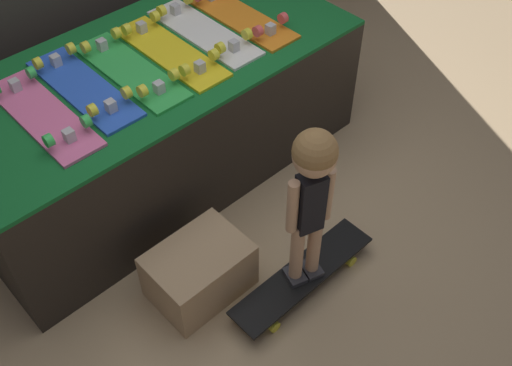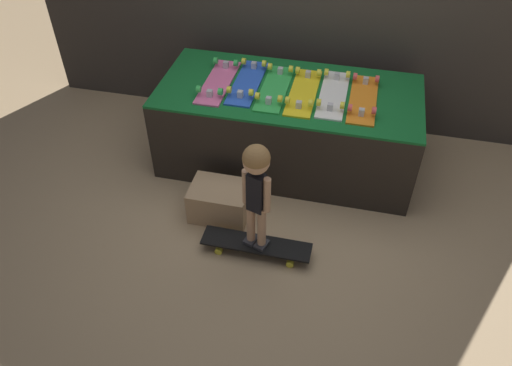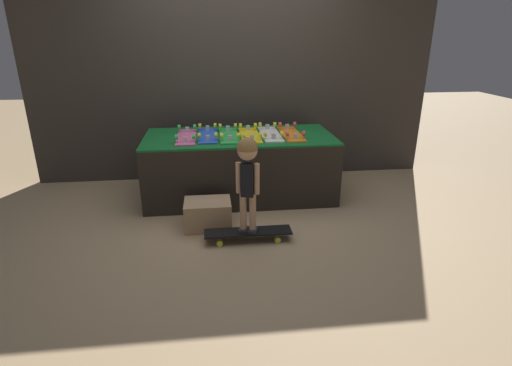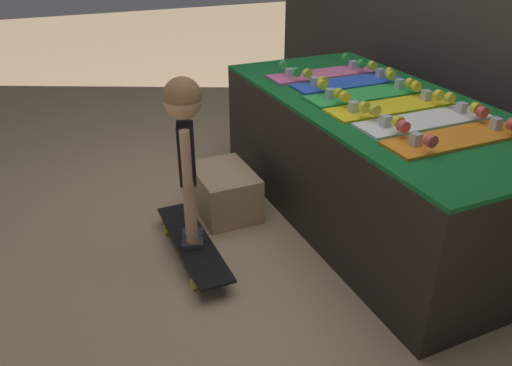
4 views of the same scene
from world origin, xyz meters
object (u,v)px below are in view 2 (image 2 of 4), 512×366
(skateboard_blue_on_rack, at_px, (247,82))
(skateboard_orange_on_rack, at_px, (363,98))
(skateboard_green_on_rack, at_px, (275,87))
(skateboard_on_floor, at_px, (256,245))
(storage_box, at_px, (220,201))
(skateboard_yellow_on_rack, at_px, (303,91))
(skateboard_pink_on_rack, at_px, (218,81))
(skateboard_white_on_rack, at_px, (333,93))
(child, at_px, (256,179))

(skateboard_blue_on_rack, distance_m, skateboard_orange_on_rack, 0.89)
(skateboard_green_on_rack, relative_size, skateboard_orange_on_rack, 1.00)
(skateboard_on_floor, distance_m, storage_box, 0.46)
(skateboard_yellow_on_rack, bearing_deg, skateboard_on_floor, -96.94)
(skateboard_pink_on_rack, distance_m, skateboard_on_floor, 1.33)
(skateboard_blue_on_rack, xyz_separation_m, skateboard_green_on_rack, (0.22, -0.04, 0.00))
(skateboard_pink_on_rack, bearing_deg, skateboard_orange_on_rack, 0.26)
(skateboard_blue_on_rack, height_order, skateboard_white_on_rack, same)
(skateboard_orange_on_rack, bearing_deg, skateboard_yellow_on_rack, -179.37)
(skateboard_yellow_on_rack, distance_m, skateboard_white_on_rack, 0.22)
(skateboard_on_floor, bearing_deg, storage_box, 138.72)
(skateboard_yellow_on_rack, bearing_deg, skateboard_blue_on_rack, 174.71)
(skateboard_orange_on_rack, bearing_deg, skateboard_blue_on_rack, 177.66)
(skateboard_green_on_rack, bearing_deg, skateboard_pink_on_rack, -179.27)
(skateboard_pink_on_rack, distance_m, skateboard_orange_on_rack, 1.12)
(skateboard_green_on_rack, height_order, skateboard_white_on_rack, same)
(skateboard_on_floor, height_order, child, child)
(skateboard_yellow_on_rack, bearing_deg, skateboard_white_on_rack, 5.40)
(skateboard_white_on_rack, xyz_separation_m, skateboard_orange_on_rack, (0.22, -0.02, 0.00))
(skateboard_white_on_rack, height_order, skateboard_on_floor, skateboard_white_on_rack)
(skateboard_orange_on_rack, distance_m, child, 1.19)
(skateboard_on_floor, bearing_deg, child, 0.00)
(child, distance_m, storage_box, 0.72)
(skateboard_green_on_rack, bearing_deg, skateboard_blue_on_rack, 170.86)
(child, bearing_deg, storage_box, 156.06)
(skateboard_blue_on_rack, relative_size, skateboard_on_floor, 0.88)
(skateboard_white_on_rack, height_order, storage_box, skateboard_white_on_rack)
(skateboard_yellow_on_rack, xyz_separation_m, child, (-0.13, -1.03, -0.02))
(skateboard_yellow_on_rack, xyz_separation_m, storage_box, (-0.47, -0.73, -0.57))
(skateboard_blue_on_rack, bearing_deg, skateboard_pink_on_rack, -169.45)
(skateboard_white_on_rack, bearing_deg, skateboard_on_floor, -108.31)
(skateboard_white_on_rack, height_order, child, child)
(skateboard_white_on_rack, xyz_separation_m, skateboard_on_floor, (-0.35, -1.06, -0.63))
(skateboard_green_on_rack, bearing_deg, child, -84.64)
(skateboard_orange_on_rack, bearing_deg, child, -118.86)
(skateboard_pink_on_rack, xyz_separation_m, skateboard_blue_on_rack, (0.22, 0.04, 0.00))
(skateboard_pink_on_rack, xyz_separation_m, storage_box, (0.20, -0.73, -0.57))
(skateboard_on_floor, height_order, storage_box, storage_box)
(skateboard_yellow_on_rack, height_order, storage_box, skateboard_yellow_on_rack)
(skateboard_blue_on_rack, height_order, storage_box, skateboard_blue_on_rack)
(skateboard_green_on_rack, xyz_separation_m, storage_box, (-0.25, -0.74, -0.57))
(skateboard_on_floor, bearing_deg, skateboard_orange_on_rack, 61.14)
(skateboard_yellow_on_rack, xyz_separation_m, skateboard_white_on_rack, (0.22, 0.02, 0.00))
(skateboard_green_on_rack, height_order, skateboard_yellow_on_rack, same)
(skateboard_pink_on_rack, height_order, skateboard_orange_on_rack, same)
(skateboard_blue_on_rack, relative_size, skateboard_green_on_rack, 1.00)
(child, bearing_deg, skateboard_pink_on_rack, 135.10)
(skateboard_green_on_rack, xyz_separation_m, skateboard_yellow_on_rack, (0.22, -0.01, 0.00))
(skateboard_white_on_rack, bearing_deg, child, -108.31)
(skateboard_on_floor, bearing_deg, skateboard_blue_on_rack, 106.61)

